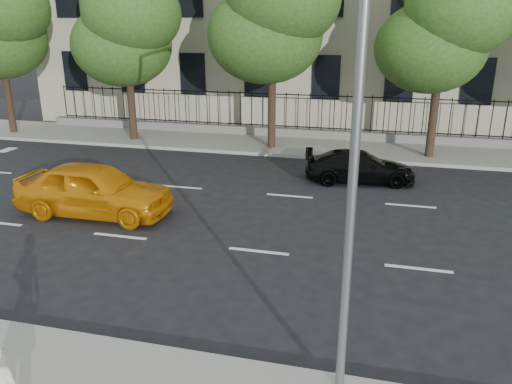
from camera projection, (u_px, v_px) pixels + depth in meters
ground at (231, 301)px, 10.73m from camera, size 120.00×120.00×0.00m
far_sidewalk at (316, 147)px, 23.56m from camera, size 60.00×4.00×0.15m
lane_markings at (276, 220)px, 15.09m from camera, size 49.60×4.62×0.01m
iron_fence at (321, 128)px, 24.93m from camera, size 30.00×0.50×2.20m
street_light at (362, 63)px, 6.87m from camera, size 0.25×3.32×8.05m
tree_b at (127, 18)px, 23.15m from camera, size 5.53×5.12×8.97m
tree_c at (275, 4)px, 21.37m from camera, size 5.89×5.50×9.80m
tree_d at (445, 18)px, 19.95m from camera, size 5.34×4.94×8.84m
yellow_taxi at (94, 189)px, 15.27m from camera, size 4.83×1.97×1.64m
black_sedan at (360, 167)px, 18.50m from camera, size 4.22×2.17×1.17m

